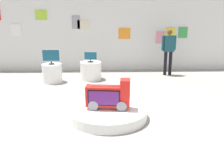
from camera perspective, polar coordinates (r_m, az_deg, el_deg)
The scene contains 9 objects.
ground_plane at distance 6.25m, azimuth -2.09°, elevation -6.74°, with size 30.00×30.00×0.00m, color #9E998E.
back_wall_display at distance 10.55m, azimuth -2.12°, elevation 10.95°, with size 12.17×0.13×2.94m.
main_display_pedestal at distance 6.05m, azimuth -0.88°, elevation -6.36°, with size 1.80×1.80×0.23m, color white.
novelty_firetruck_tv at distance 5.90m, azimuth -0.72°, elevation -2.81°, with size 1.01×0.43×0.70m.
display_pedestal_left_rear at distance 9.28m, azimuth -4.63°, elevation 2.90°, with size 0.75×0.75×0.63m, color white.
tv_on_left_rear at distance 9.17m, azimuth -4.71°, elevation 5.97°, with size 0.46×0.22×0.36m.
display_pedestal_center_rear at distance 9.12m, azimuth -12.90°, elevation 2.32°, with size 0.67×0.67×0.63m, color white.
tv_on_center_rear at distance 9.00m, azimuth -13.14°, elevation 5.97°, with size 0.60×0.19×0.50m.
shopper_browsing_near_truck at distance 9.99m, azimuth 12.24°, elevation 7.58°, with size 0.55×0.27×1.71m.
Camera 1 is at (0.04, -5.76, 2.43)m, focal length 41.97 mm.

